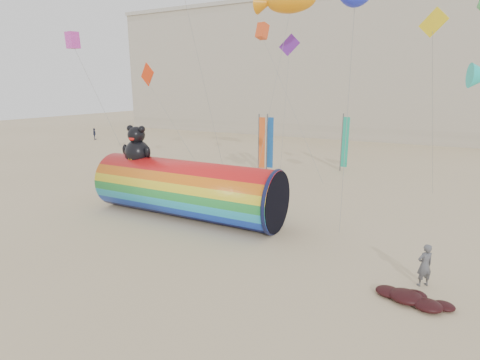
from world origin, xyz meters
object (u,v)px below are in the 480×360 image
at_px(windsock_assembly, 186,188).
at_px(kite_handler, 425,265).
at_px(hotel_building, 297,70).
at_px(fabric_bundle, 412,298).

height_order(windsock_assembly, kite_handler, windsock_assembly).
xyz_separation_m(hotel_building, kite_handler, (22.11, -47.62, -9.46)).
xyz_separation_m(windsock_assembly, kite_handler, (12.74, -2.40, -0.90)).
distance_m(windsock_assembly, fabric_bundle, 13.15).
height_order(hotel_building, windsock_assembly, hotel_building).
relative_size(windsock_assembly, fabric_bundle, 4.38).
distance_m(hotel_building, fabric_bundle, 54.69).
relative_size(hotel_building, kite_handler, 35.39).
bearing_deg(kite_handler, fabric_bundle, 40.17).
height_order(kite_handler, fabric_bundle, kite_handler).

